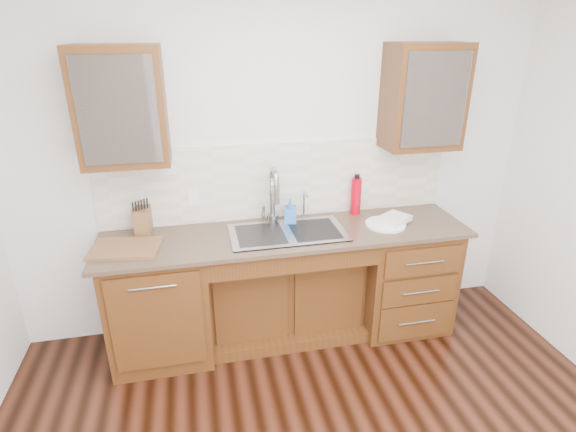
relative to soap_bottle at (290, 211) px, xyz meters
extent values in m
cube|color=white|center=(-0.06, 0.22, 0.34)|extent=(4.00, 0.10, 2.70)
cube|color=#593014|center=(-1.01, -0.14, -0.57)|extent=(0.70, 0.62, 0.88)
cube|color=#593014|center=(-0.06, -0.05, -0.66)|extent=(1.20, 0.44, 0.70)
cube|color=#593014|center=(0.89, -0.14, -0.57)|extent=(0.70, 0.62, 0.88)
cube|color=#84705B|center=(-0.06, -0.16, -0.11)|extent=(2.70, 0.65, 0.03)
cube|color=beige|center=(-0.06, 0.15, 0.20)|extent=(2.70, 0.02, 0.59)
cube|color=#9E9EA5|center=(-0.06, -0.17, -0.18)|extent=(0.84, 0.46, 0.19)
cylinder|color=#999993|center=(-0.13, 0.06, 0.10)|extent=(0.04, 0.04, 0.40)
cylinder|color=#999993|center=(0.12, 0.07, 0.02)|extent=(0.02, 0.02, 0.24)
cube|color=#593014|center=(-1.11, 0.00, 0.82)|extent=(0.55, 0.34, 0.75)
cube|color=#593014|center=(0.99, 0.00, 0.82)|extent=(0.55, 0.34, 0.75)
cube|color=white|center=(-0.71, 0.14, 0.11)|extent=(0.08, 0.01, 0.12)
cube|color=white|center=(0.59, 0.14, 0.11)|extent=(0.08, 0.01, 0.12)
imported|color=blue|center=(0.00, 0.00, 0.00)|extent=(0.11, 0.11, 0.20)
cylinder|color=#C30014|center=(0.55, 0.08, 0.05)|extent=(0.08, 0.08, 0.30)
cylinder|color=white|center=(0.70, -0.19, -0.09)|extent=(0.32, 0.32, 0.02)
cube|color=white|center=(0.77, -0.17, -0.06)|extent=(0.31, 0.29, 0.04)
cube|color=#A56128|center=(-1.08, 0.07, -0.01)|extent=(0.12, 0.18, 0.19)
cube|color=brown|center=(-1.18, -0.20, -0.09)|extent=(0.49, 0.38, 0.02)
imported|color=silver|center=(-1.24, 0.00, 0.76)|extent=(0.15, 0.15, 0.10)
imported|color=white|center=(-1.04, 0.00, 0.77)|extent=(0.14, 0.14, 0.10)
imported|color=white|center=(0.94, 0.00, 0.77)|extent=(0.13, 0.13, 0.10)
imported|color=white|center=(1.10, 0.00, 0.76)|extent=(0.12, 0.12, 0.08)
camera|label=1|loc=(-0.68, -3.07, 1.28)|focal=28.00mm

